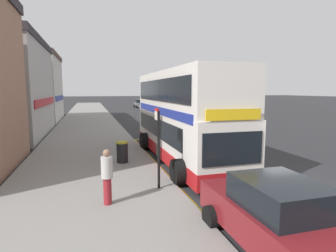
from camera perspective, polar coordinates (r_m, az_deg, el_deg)
name	(u,v)px	position (r m, az deg, el deg)	size (l,w,h in m)	color
ground_plane	(138,114)	(41.38, -6.31, 2.50)	(260.00, 260.00, 0.00)	#28282B
pavement_near	(89,115)	(40.79, -16.05, 2.29)	(6.00, 76.00, 0.14)	gray
double_decker_bus	(182,119)	(13.82, 2.90, 1.45)	(3.19, 10.28, 4.40)	white
bus_bay_markings	(181,159)	(14.11, 2.62, -6.92)	(2.94, 12.88, 0.01)	gold
bus_stop_sign	(158,142)	(9.40, -2.05, -3.30)	(0.09, 0.51, 2.74)	black
terrace_far	(15,87)	(35.32, -28.99, 6.99)	(9.24, 9.90, 8.51)	silver
parked_car_grey_kerbside	(140,104)	(56.47, -5.85, 4.62)	(2.09, 4.20, 1.62)	slate
parked_car_maroon_across	(277,217)	(6.64, 21.59, -17.07)	(2.09, 4.20, 1.62)	maroon
pedestrian_waiting_near_sign	(107,175)	(8.38, -12.49, -9.80)	(0.34, 0.34, 1.66)	maroon
litter_bin	(122,152)	(13.09, -9.44, -5.29)	(0.55, 0.55, 0.99)	black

